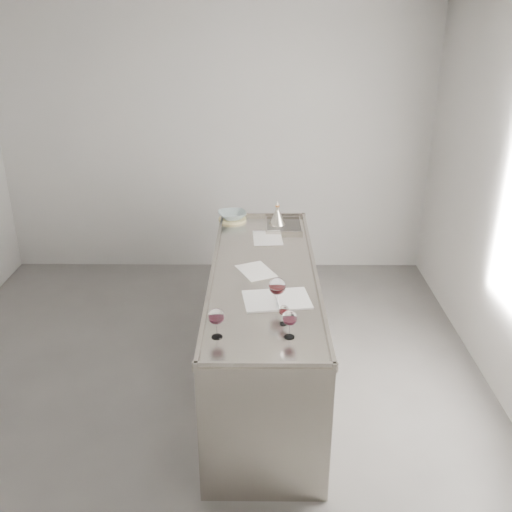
{
  "coord_description": "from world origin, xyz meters",
  "views": [
    {
      "loc": [
        0.47,
        -3.41,
        2.67
      ],
      "look_at": [
        0.44,
        0.4,
        1.02
      ],
      "focal_mm": 40.0,
      "sensor_mm": 36.0,
      "label": 1
    }
  ],
  "objects_px": {
    "wine_glass_left": "(216,317)",
    "wine_glass_right": "(277,287)",
    "wine_funnel": "(277,217)",
    "counter": "(263,328)",
    "wine_glass_middle": "(290,319)",
    "notebook": "(277,300)",
    "wine_glass_small": "(284,311)",
    "ceramic_bowl": "(232,215)"
  },
  "relations": [
    {
      "from": "counter",
      "to": "notebook",
      "type": "height_order",
      "value": "counter"
    },
    {
      "from": "counter",
      "to": "wine_glass_middle",
      "type": "xyz_separation_m",
      "value": [
        0.14,
        -0.89,
        0.59
      ]
    },
    {
      "from": "ceramic_bowl",
      "to": "counter",
      "type": "bearing_deg",
      "value": -75.69
    },
    {
      "from": "counter",
      "to": "ceramic_bowl",
      "type": "height_order",
      "value": "ceramic_bowl"
    },
    {
      "from": "wine_glass_left",
      "to": "wine_glass_right",
      "type": "distance_m",
      "value": 0.5
    },
    {
      "from": "counter",
      "to": "wine_funnel",
      "type": "bearing_deg",
      "value": 82.88
    },
    {
      "from": "counter",
      "to": "wine_glass_left",
      "type": "relative_size",
      "value": 13.2
    },
    {
      "from": "wine_glass_right",
      "to": "wine_glass_left",
      "type": "bearing_deg",
      "value": -135.54
    },
    {
      "from": "wine_glass_left",
      "to": "notebook",
      "type": "relative_size",
      "value": 0.4
    },
    {
      "from": "wine_glass_right",
      "to": "ceramic_bowl",
      "type": "distance_m",
      "value": 1.66
    },
    {
      "from": "wine_glass_left",
      "to": "wine_glass_middle",
      "type": "bearing_deg",
      "value": 0.18
    },
    {
      "from": "wine_glass_middle",
      "to": "wine_funnel",
      "type": "height_order",
      "value": "wine_funnel"
    },
    {
      "from": "wine_glass_right",
      "to": "notebook",
      "type": "distance_m",
      "value": 0.17
    },
    {
      "from": "counter",
      "to": "notebook",
      "type": "distance_m",
      "value": 0.65
    },
    {
      "from": "wine_glass_right",
      "to": "ceramic_bowl",
      "type": "relative_size",
      "value": 0.86
    },
    {
      "from": "ceramic_bowl",
      "to": "wine_funnel",
      "type": "bearing_deg",
      "value": -13.64
    },
    {
      "from": "wine_glass_middle",
      "to": "counter",
      "type": "bearing_deg",
      "value": 99.03
    },
    {
      "from": "wine_glass_small",
      "to": "wine_glass_middle",
      "type": "bearing_deg",
      "value": -79.36
    },
    {
      "from": "wine_glass_small",
      "to": "wine_funnel",
      "type": "bearing_deg",
      "value": 89.7
    },
    {
      "from": "wine_glass_small",
      "to": "wine_funnel",
      "type": "height_order",
      "value": "wine_funnel"
    },
    {
      "from": "wine_glass_left",
      "to": "wine_glass_right",
      "type": "height_order",
      "value": "wine_glass_right"
    },
    {
      "from": "wine_glass_left",
      "to": "notebook",
      "type": "bearing_deg",
      "value": 51.59
    },
    {
      "from": "wine_glass_left",
      "to": "wine_glass_middle",
      "type": "relative_size",
      "value": 1.07
    },
    {
      "from": "counter",
      "to": "wine_funnel",
      "type": "xyz_separation_m",
      "value": [
        0.12,
        0.98,
        0.54
      ]
    },
    {
      "from": "wine_glass_right",
      "to": "notebook",
      "type": "xyz_separation_m",
      "value": [
        0.0,
        0.1,
        -0.14
      ]
    },
    {
      "from": "wine_glass_left",
      "to": "wine_glass_middle",
      "type": "distance_m",
      "value": 0.42
    },
    {
      "from": "wine_glass_small",
      "to": "ceramic_bowl",
      "type": "relative_size",
      "value": 0.51
    },
    {
      "from": "notebook",
      "to": "wine_funnel",
      "type": "xyz_separation_m",
      "value": [
        0.04,
        1.42,
        0.06
      ]
    },
    {
      "from": "notebook",
      "to": "ceramic_bowl",
      "type": "distance_m",
      "value": 1.56
    },
    {
      "from": "counter",
      "to": "wine_glass_middle",
      "type": "height_order",
      "value": "wine_glass_middle"
    },
    {
      "from": "wine_glass_small",
      "to": "notebook",
      "type": "height_order",
      "value": "wine_glass_small"
    },
    {
      "from": "wine_glass_middle",
      "to": "notebook",
      "type": "bearing_deg",
      "value": 97.66
    },
    {
      "from": "counter",
      "to": "wine_funnel",
      "type": "relative_size",
      "value": 11.02
    },
    {
      "from": "wine_glass_right",
      "to": "wine_funnel",
      "type": "xyz_separation_m",
      "value": [
        0.04,
        1.53,
        -0.08
      ]
    },
    {
      "from": "wine_glass_middle",
      "to": "wine_glass_small",
      "type": "relative_size",
      "value": 1.37
    },
    {
      "from": "wine_funnel",
      "to": "wine_glass_small",
      "type": "bearing_deg",
      "value": -90.3
    },
    {
      "from": "counter",
      "to": "wine_glass_left",
      "type": "height_order",
      "value": "wine_glass_left"
    },
    {
      "from": "counter",
      "to": "wine_glass_right",
      "type": "distance_m",
      "value": 0.83
    },
    {
      "from": "wine_funnel",
      "to": "counter",
      "type": "bearing_deg",
      "value": -97.12
    },
    {
      "from": "ceramic_bowl",
      "to": "wine_glass_middle",
      "type": "bearing_deg",
      "value": -78.06
    },
    {
      "from": "wine_glass_left",
      "to": "counter",
      "type": "bearing_deg",
      "value": 72.85
    },
    {
      "from": "wine_glass_left",
      "to": "wine_funnel",
      "type": "relative_size",
      "value": 0.84
    }
  ]
}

